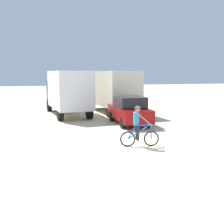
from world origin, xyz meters
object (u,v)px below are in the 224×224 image
Objects in this scene: box_truck_cream_rv at (112,90)px; box_truck_avon_van at (68,91)px; sedan_parked at (129,110)px; cyclist_orange_shirt at (138,128)px.

box_truck_avon_van is at bearing -174.76° from box_truck_cream_rv.
sedan_parked is at bearing -94.61° from box_truck_cream_rv.
box_truck_avon_van reaches higher than cyclist_orange_shirt.
box_truck_cream_rv is at bearing 5.24° from box_truck_avon_van.
box_truck_avon_van is 3.80× the size of cyclist_orange_shirt.
box_truck_avon_van and box_truck_cream_rv have the same top height.
cyclist_orange_shirt is (-1.88, -10.40, -1.03)m from box_truck_cream_rv.
cyclist_orange_shirt reaches higher than sedan_parked.
box_truck_cream_rv is 10.62m from cyclist_orange_shirt.
box_truck_avon_van is at bearing 123.41° from sedan_parked.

